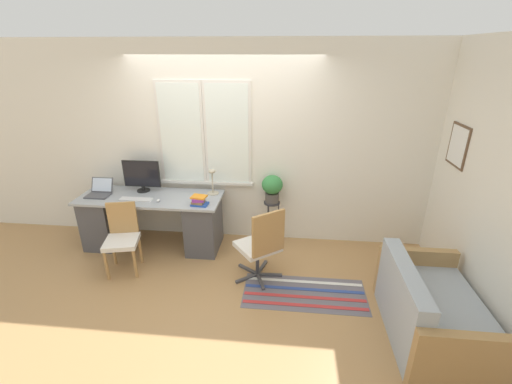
% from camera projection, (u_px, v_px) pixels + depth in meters
% --- Properties ---
extents(ground_plane, '(14.00, 14.00, 0.00)m').
position_uv_depth(ground_plane, '(218.00, 262.00, 4.44)').
color(ground_plane, tan).
extents(wall_back_with_window, '(9.00, 0.12, 2.70)m').
position_uv_depth(wall_back_with_window, '(225.00, 146.00, 4.62)').
color(wall_back_with_window, white).
rests_on(wall_back_with_window, ground_plane).
extents(wall_right_with_picture, '(0.08, 9.00, 2.70)m').
position_uv_depth(wall_right_with_picture, '(467.00, 171.00, 3.66)').
color(wall_right_with_picture, white).
rests_on(wall_right_with_picture, ground_plane).
extents(desk, '(1.90, 0.68, 0.74)m').
position_uv_depth(desk, '(153.00, 220.00, 4.69)').
color(desk, '#9EA3A8').
rests_on(desk, ground_plane).
extents(laptop, '(0.30, 0.29, 0.20)m').
position_uv_depth(laptop, '(99.00, 192.00, 4.60)').
color(laptop, '#4C4C51').
rests_on(laptop, desk).
extents(monitor, '(0.51, 0.18, 0.44)m').
position_uv_depth(monitor, '(142.00, 175.00, 4.66)').
color(monitor, black).
rests_on(monitor, desk).
extents(keyboard, '(0.42, 0.11, 0.02)m').
position_uv_depth(keyboard, '(136.00, 199.00, 4.45)').
color(keyboard, silver).
rests_on(keyboard, desk).
extents(mouse, '(0.04, 0.07, 0.03)m').
position_uv_depth(mouse, '(158.00, 200.00, 4.40)').
color(mouse, silver).
rests_on(mouse, desk).
extents(desk_lamp, '(0.16, 0.16, 0.35)m').
position_uv_depth(desk_lamp, '(212.00, 179.00, 4.58)').
color(desk_lamp, '#BCB299').
rests_on(desk_lamp, desk).
extents(book_stack, '(0.22, 0.18, 0.11)m').
position_uv_depth(book_stack, '(199.00, 201.00, 4.30)').
color(book_stack, '#2851B2').
rests_on(book_stack, desk).
extents(desk_chair_wooden, '(0.45, 0.47, 0.84)m').
position_uv_depth(desk_chair_wooden, '(122.00, 236.00, 4.16)').
color(desk_chair_wooden, '#B2844C').
rests_on(desk_chair_wooden, ground_plane).
extents(office_chair_swivel, '(0.62, 0.62, 0.94)m').
position_uv_depth(office_chair_swivel, '(261.00, 245.00, 3.94)').
color(office_chair_swivel, '#47474C').
rests_on(office_chair_swivel, ground_plane).
extents(couch_loveseat, '(0.80, 1.28, 0.74)m').
position_uv_depth(couch_loveseat, '(430.00, 313.00, 3.21)').
color(couch_loveseat, '#9EA8B2').
rests_on(couch_loveseat, ground_plane).
extents(plant_stand, '(0.22, 0.22, 0.63)m').
position_uv_depth(plant_stand, '(272.00, 208.00, 4.71)').
color(plant_stand, '#333338').
rests_on(plant_stand, ground_plane).
extents(potted_plant, '(0.28, 0.28, 0.38)m').
position_uv_depth(potted_plant, '(272.00, 187.00, 4.59)').
color(potted_plant, '#514C47').
rests_on(potted_plant, plant_stand).
extents(floor_rug_striped, '(1.38, 0.61, 0.01)m').
position_uv_depth(floor_rug_striped, '(304.00, 293.00, 3.87)').
color(floor_rug_striped, slate).
rests_on(floor_rug_striped, ground_plane).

